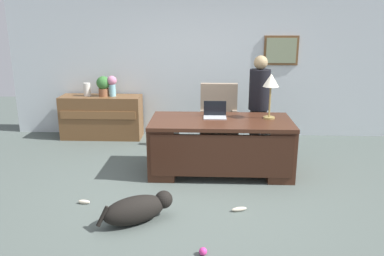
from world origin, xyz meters
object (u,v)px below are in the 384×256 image
object	(u,v)px
armchair	(219,123)
dog_toy_plush	(239,209)
desk_lamp	(271,83)
dog_toy_bone	(84,202)
credenza	(102,117)
person_standing	(259,106)
laptop	(215,113)
potted_plant	(103,85)
dog_toy_ball	(203,251)
dog_lying	(138,209)
vase_with_flowers	(112,84)
desk	(221,144)
vase_empty	(87,89)

from	to	relation	value
armchair	dog_toy_plush	bearing A→B (deg)	-84.63
desk_lamp	dog_toy_bone	xyz separation A→B (m)	(-2.32, -1.20, -1.24)
credenza	person_standing	distance (m)	2.90
laptop	potted_plant	bearing A→B (deg)	143.92
dog_toy_ball	credenza	bearing A→B (deg)	117.63
dog_toy_plush	dog_lying	bearing A→B (deg)	-165.30
vase_with_flowers	dog_toy_plush	distance (m)	3.61
vase_with_flowers	potted_plant	xyz separation A→B (m)	(-0.16, 0.00, -0.02)
dog_lying	desk	bearing A→B (deg)	57.57
potted_plant	dog_toy_ball	world-z (taller)	potted_plant
credenza	dog_toy_bone	size ratio (longest dim) A/B	9.80
vase_empty	credenza	bearing A→B (deg)	-0.33
credenza	dog_toy_ball	bearing A→B (deg)	-62.37
dog_toy_ball	dog_toy_bone	xyz separation A→B (m)	(-1.43, 0.98, -0.01)
dog_toy_ball	dog_toy_plush	bearing A→B (deg)	65.47
laptop	dog_toy_bone	size ratio (longest dim) A/B	2.17
vase_empty	armchair	bearing A→B (deg)	-16.37
credenza	desk_lamp	bearing A→B (deg)	-27.69
person_standing	desk_lamp	world-z (taller)	person_standing
person_standing	laptop	size ratio (longest dim) A/B	4.98
laptop	dog_toy_ball	xyz separation A→B (m)	(-0.13, -2.22, -0.79)
dog_toy_bone	desk_lamp	bearing A→B (deg)	27.34
dog_lying	dog_toy_ball	size ratio (longest dim) A/B	10.12
desk	vase_with_flowers	size ratio (longest dim) A/B	5.34
vase_empty	potted_plant	world-z (taller)	potted_plant
desk	dog_toy_plush	bearing A→B (deg)	-80.85
desk	potted_plant	world-z (taller)	potted_plant
credenza	laptop	xyz separation A→B (m)	(2.04, -1.44, 0.44)
desk_lamp	vase_with_flowers	distance (m)	2.98
dog_lying	potted_plant	world-z (taller)	potted_plant
person_standing	dog_toy_ball	distance (m)	3.00
armchair	laptop	world-z (taller)	armchair
potted_plant	dog_toy_plush	size ratio (longest dim) A/B	1.99
credenza	potted_plant	world-z (taller)	potted_plant
dog_toy_plush	laptop	bearing A→B (deg)	101.49
desk	person_standing	size ratio (longest dim) A/B	1.23
credenza	vase_empty	distance (m)	0.56
dog_lying	potted_plant	size ratio (longest dim) A/B	2.14
vase_with_flowers	dog_toy_plush	xyz separation A→B (m)	(2.09, -2.78, -0.97)
person_standing	vase_with_flowers	xyz separation A→B (m)	(-2.51, 0.87, 0.18)
armchair	dog_toy_plush	xyz separation A→B (m)	(0.20, -2.09, -0.47)
person_standing	dog_toy_bone	bearing A→B (deg)	-141.34
credenza	person_standing	world-z (taller)	person_standing
credenza	person_standing	bearing A→B (deg)	-17.72
laptop	desk_lamp	xyz separation A→B (m)	(0.76, -0.03, 0.44)
dog_lying	dog_toy_ball	distance (m)	0.93
person_standing	potted_plant	distance (m)	2.81
vase_empty	dog_toy_ball	bearing A→B (deg)	-59.56
desk	dog_toy_plush	size ratio (longest dim) A/B	10.84
dog_lying	desk_lamp	world-z (taller)	desk_lamp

